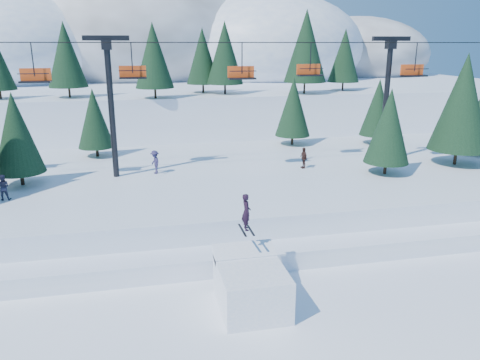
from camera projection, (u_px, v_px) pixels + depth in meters
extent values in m
plane|color=white|center=(310.00, 323.00, 21.27)|extent=(160.00, 160.00, 0.00)
cube|color=white|center=(232.00, 185.00, 37.80)|extent=(70.00, 22.00, 2.50)
cube|color=white|center=(265.00, 242.00, 28.61)|extent=(70.00, 6.00, 1.10)
cube|color=white|center=(178.00, 97.00, 84.20)|extent=(110.00, 60.00, 6.00)
ellipsoid|color=white|center=(10.00, 48.00, 79.88)|extent=(36.00, 32.40, 19.80)
ellipsoid|color=#605B59|center=(140.00, 38.00, 89.48)|extent=(44.00, 39.60, 26.40)
ellipsoid|color=white|center=(272.00, 48.00, 87.38)|extent=(34.00, 30.60, 19.72)
ellipsoid|color=#605B59|center=(356.00, 54.00, 97.44)|extent=(30.00, 27.00, 15.00)
cylinder|color=black|center=(155.00, 93.00, 55.13)|extent=(0.26, 0.26, 1.21)
cone|color=#1A3920|center=(153.00, 55.00, 53.92)|extent=(4.49, 4.49, 7.43)
cylinder|color=black|center=(225.00, 89.00, 59.98)|extent=(0.26, 0.26, 1.26)
cone|color=#1A3920|center=(225.00, 53.00, 58.72)|extent=(4.67, 4.67, 7.72)
cylinder|color=black|center=(304.00, 88.00, 60.44)|extent=(0.26, 0.26, 1.46)
cone|color=#1A3920|center=(306.00, 46.00, 58.98)|extent=(5.41, 5.41, 8.94)
cylinder|color=black|center=(69.00, 92.00, 56.00)|extent=(0.26, 0.26, 1.23)
cone|color=#1A3920|center=(66.00, 54.00, 54.77)|extent=(4.56, 4.56, 7.54)
cylinder|color=black|center=(343.00, 86.00, 64.48)|extent=(0.26, 0.26, 1.15)
cone|color=#1A3920|center=(344.00, 55.00, 63.33)|extent=(4.26, 4.26, 7.04)
cylinder|color=black|center=(0.00, 94.00, 54.51)|extent=(0.26, 0.26, 1.04)
cylinder|color=black|center=(203.00, 88.00, 61.47)|extent=(0.26, 0.26, 1.15)
cone|color=#1A3920|center=(202.00, 56.00, 60.32)|extent=(4.27, 4.27, 7.07)
cube|color=white|center=(252.00, 288.00, 22.23)|extent=(3.09, 3.81, 2.09)
cube|color=white|center=(244.00, 253.00, 23.46)|extent=(3.09, 1.33, 0.74)
imported|color=black|center=(246.00, 212.00, 22.84)|extent=(0.45, 0.68, 1.84)
cube|color=black|center=(242.00, 230.00, 23.06)|extent=(0.11, 1.65, 0.03)
cube|color=black|center=(250.00, 229.00, 23.14)|extent=(0.11, 1.65, 0.03)
cylinder|color=black|center=(112.00, 111.00, 34.21)|extent=(0.44, 0.44, 10.00)
cube|color=black|center=(106.00, 38.00, 32.78)|extent=(3.20, 0.35, 0.35)
cube|color=black|center=(106.00, 45.00, 32.90)|extent=(0.70, 0.70, 0.70)
cylinder|color=black|center=(386.00, 103.00, 38.69)|extent=(0.44, 0.44, 10.00)
cube|color=black|center=(391.00, 39.00, 37.26)|extent=(3.20, 0.35, 0.35)
cube|color=black|center=(391.00, 44.00, 37.38)|extent=(0.70, 0.70, 0.70)
cylinder|color=black|center=(262.00, 42.00, 33.98)|extent=(46.00, 0.06, 0.06)
cylinder|color=black|center=(254.00, 43.00, 36.23)|extent=(46.00, 0.06, 0.06)
cylinder|color=black|center=(33.00, 60.00, 31.07)|extent=(0.08, 0.08, 2.20)
cube|color=black|center=(35.00, 82.00, 31.48)|extent=(2.00, 0.75, 0.12)
cube|color=#E54B16|center=(36.00, 75.00, 31.71)|extent=(2.00, 0.10, 0.85)
cylinder|color=black|center=(33.00, 74.00, 31.00)|extent=(2.00, 0.06, 0.06)
cylinder|color=black|center=(132.00, 58.00, 34.63)|extent=(0.08, 0.08, 2.20)
cube|color=black|center=(133.00, 78.00, 35.04)|extent=(2.00, 0.75, 0.12)
cube|color=#E54B16|center=(133.00, 71.00, 35.27)|extent=(2.00, 0.10, 0.85)
cylinder|color=black|center=(132.00, 71.00, 34.56)|extent=(2.00, 0.06, 0.06)
cylinder|color=black|center=(242.00, 58.00, 33.98)|extent=(0.08, 0.08, 2.20)
cube|color=black|center=(242.00, 79.00, 34.39)|extent=(2.00, 0.75, 0.12)
cube|color=#E54B16|center=(241.00, 72.00, 34.62)|extent=(2.00, 0.10, 0.85)
cylinder|color=black|center=(243.00, 71.00, 33.91)|extent=(2.00, 0.06, 0.06)
cylinder|color=black|center=(310.00, 57.00, 37.49)|extent=(0.08, 0.08, 2.20)
cube|color=black|center=(310.00, 75.00, 37.90)|extent=(2.00, 0.75, 0.12)
cube|color=#E54B16|center=(308.00, 69.00, 38.13)|extent=(2.00, 0.10, 0.85)
cylinder|color=black|center=(312.00, 69.00, 37.41)|extent=(2.00, 0.06, 0.06)
cylinder|color=black|center=(416.00, 57.00, 36.85)|extent=(0.08, 0.08, 2.20)
cube|color=black|center=(414.00, 76.00, 37.25)|extent=(2.00, 0.75, 0.12)
cube|color=#E54B16|center=(412.00, 70.00, 37.49)|extent=(2.00, 0.10, 0.85)
cylinder|color=black|center=(417.00, 69.00, 36.77)|extent=(2.00, 0.06, 0.06)
cylinder|color=black|center=(455.00, 157.00, 38.98)|extent=(0.26, 0.26, 1.27)
cone|color=#1A3920|center=(463.00, 102.00, 37.70)|extent=(4.72, 4.72, 7.80)
cylinder|color=black|center=(477.00, 149.00, 42.66)|extent=(0.26, 0.26, 0.88)
cylinder|color=black|center=(375.00, 139.00, 47.06)|extent=(0.26, 0.26, 0.90)
cone|color=#1A3920|center=(378.00, 107.00, 46.15)|extent=(3.35, 3.35, 5.54)
cylinder|color=black|center=(97.00, 152.00, 41.82)|extent=(0.26, 0.26, 0.85)
cone|color=#1A3920|center=(94.00, 118.00, 40.98)|extent=(3.14, 3.14, 5.19)
cylinder|color=black|center=(292.00, 140.00, 46.69)|extent=(0.26, 0.26, 0.93)
cone|color=#1A3920|center=(293.00, 107.00, 45.76)|extent=(3.44, 3.44, 5.70)
cylinder|color=black|center=(22.00, 178.00, 33.37)|extent=(0.26, 0.26, 0.92)
cone|color=#1A3920|center=(16.00, 133.00, 32.44)|extent=(3.43, 3.43, 5.68)
cylinder|color=black|center=(385.00, 168.00, 36.21)|extent=(0.26, 0.26, 0.92)
cone|color=#1A3920|center=(389.00, 126.00, 35.29)|extent=(3.42, 3.42, 5.65)
imported|color=#2D284F|center=(155.00, 162.00, 36.13)|extent=(0.99, 1.33, 1.83)
imported|color=#1C3623|center=(390.00, 145.00, 42.96)|extent=(0.93, 0.81, 1.60)
imported|color=#36201C|center=(304.00, 158.00, 37.75)|extent=(0.55, 1.05, 1.71)
imported|color=#25273E|center=(3.00, 187.00, 30.02)|extent=(0.84, 0.66, 1.69)
cylinder|color=black|center=(361.00, 256.00, 26.90)|extent=(0.06, 0.06, 0.90)
cylinder|color=black|center=(401.00, 249.00, 27.82)|extent=(0.06, 0.06, 0.90)
cube|color=#E54B16|center=(381.00, 251.00, 27.33)|extent=(2.78, 0.42, 0.55)
cylinder|color=black|center=(380.00, 244.00, 28.49)|extent=(0.06, 0.06, 0.90)
cylinder|color=black|center=(417.00, 238.00, 29.41)|extent=(0.06, 0.06, 0.90)
cube|color=#E54B16|center=(399.00, 240.00, 28.92)|extent=(2.78, 0.42, 0.55)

